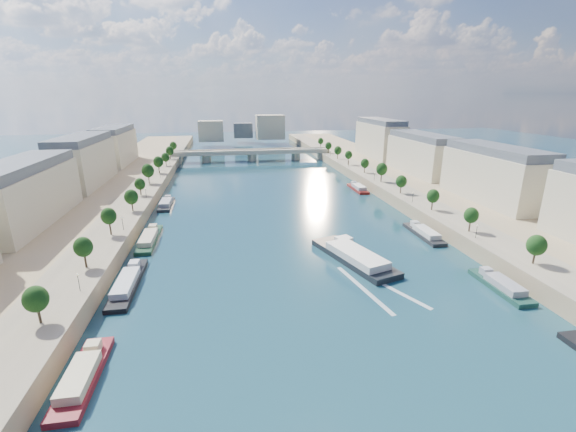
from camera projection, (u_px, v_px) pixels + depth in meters
name	position (u px, v px, depth m)	size (l,w,h in m)	color
ground	(276.00, 210.00, 159.25)	(700.00, 700.00, 0.00)	#0C2537
quay_left	(89.00, 213.00, 147.05)	(44.00, 520.00, 5.00)	#9E8460
quay_right	(437.00, 197.00, 169.92)	(44.00, 520.00, 5.00)	#9E8460
pave_left	(130.00, 205.00, 148.66)	(14.00, 520.00, 0.10)	gray
pave_right	(406.00, 193.00, 166.76)	(14.00, 520.00, 0.10)	gray
trees_left	(134.00, 190.00, 149.21)	(4.80, 268.80, 8.26)	#382B1E
trees_right	(393.00, 176.00, 174.19)	(4.80, 268.80, 8.26)	#382B1E
lamps_left	(136.00, 205.00, 139.15)	(0.36, 200.36, 4.28)	black
lamps_right	(392.00, 184.00, 169.92)	(0.36, 200.36, 4.28)	black
buildings_left	(58.00, 172.00, 152.03)	(16.00, 226.00, 23.20)	#BCB090
buildings_right	(453.00, 160.00, 179.03)	(16.00, 226.00, 23.20)	#BCB090
skyline	(247.00, 129.00, 361.55)	(79.00, 42.00, 22.00)	#BCB090
bridge	(252.00, 154.00, 275.07)	(112.00, 12.00, 8.15)	#C1B79E
tour_barge	(354.00, 257.00, 110.80)	(18.31, 33.08, 4.32)	black
wake	(375.00, 288.00, 95.68)	(15.36, 25.77, 0.04)	silver
moored_barges_left	(128.00, 284.00, 96.00)	(5.00, 162.02, 3.60)	#1C1C3E
moored_barges_right	(446.00, 249.00, 117.67)	(5.00, 159.27, 3.60)	black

